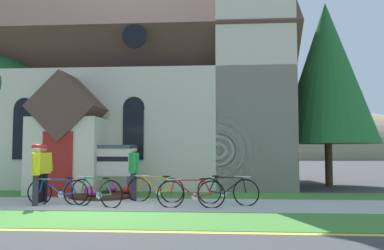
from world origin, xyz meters
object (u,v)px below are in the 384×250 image
cyclist_in_green_jersey (134,168)px  cyclist_in_red_jersey (43,168)px  cyclist_in_yellow_jersey (36,169)px  church_sign (108,162)px  bicycle_white (96,192)px  bicycle_red (156,189)px  bicycle_green (58,192)px  roadside_conifer (327,72)px  bicycle_yellow (227,191)px  bicycle_blue (191,193)px

cyclist_in_green_jersey → cyclist_in_red_jersey: bearing=-165.0°
cyclist_in_yellow_jersey → cyclist_in_green_jersey: bearing=29.0°
church_sign → cyclist_in_red_jersey: bearing=-126.5°
bicycle_white → cyclist_in_green_jersey: 1.65m
cyclist_in_red_jersey → cyclist_in_yellow_jersey: cyclist_in_yellow_jersey is taller
church_sign → bicycle_red: church_sign is taller
cyclist_in_red_jersey → bicycle_green: bearing=-34.1°
bicycle_green → roadside_conifer: 11.60m
church_sign → cyclist_in_red_jersey: church_sign is taller
bicycle_green → cyclist_in_yellow_jersey: 0.83m
cyclist_in_green_jersey → roadside_conifer: bearing=34.8°
bicycle_green → cyclist_in_green_jersey: 2.23m
bicycle_yellow → roadside_conifer: 8.33m
bicycle_white → cyclist_in_red_jersey: cyclist_in_red_jersey is taller
bicycle_yellow → bicycle_blue: bearing=-144.0°
church_sign → cyclist_in_red_jersey: (-1.36, -1.84, -0.12)m
church_sign → bicycle_white: (0.44, -2.55, -0.71)m
roadside_conifer → bicycle_red: bearing=-140.4°
bicycle_blue → roadside_conifer: (5.23, 6.33, 4.37)m
roadside_conifer → cyclist_in_yellow_jersey: bearing=-146.6°
cyclist_in_yellow_jersey → bicycle_yellow: bearing=6.4°
bicycle_white → bicycle_yellow: size_ratio=0.95×
church_sign → bicycle_white: church_sign is taller
bicycle_yellow → cyclist_in_yellow_jersey: cyclist_in_yellow_jersey is taller
bicycle_red → bicycle_yellow: 2.08m
church_sign → cyclist_in_green_jersey: (1.13, -1.17, -0.13)m
bicycle_yellow → cyclist_in_red_jersey: (-5.25, 0.07, 0.59)m
bicycle_red → bicycle_yellow: size_ratio=1.01×
cyclist_in_green_jersey → roadside_conifer: (7.06, 4.91, 3.78)m
bicycle_red → bicycle_blue: (1.11, -1.07, 0.00)m
bicycle_red → cyclist_in_green_jersey: cyclist_in_green_jersey is taller
cyclist_in_yellow_jersey → cyclist_in_red_jersey: bearing=100.0°
bicycle_white → bicycle_yellow: 3.51m
bicycle_blue → cyclist_in_yellow_jersey: (-4.20, 0.10, 0.60)m
bicycle_blue → cyclist_in_green_jersey: size_ratio=1.08×
cyclist_in_yellow_jersey → roadside_conifer: size_ratio=0.21×
cyclist_in_red_jersey → roadside_conifer: roadside_conifer is taller
bicycle_yellow → roadside_conifer: bearing=52.7°
church_sign → cyclist_in_green_jersey: 1.63m
bicycle_red → bicycle_green: (-2.57, -0.75, -0.01)m
cyclist_in_green_jersey → cyclist_in_yellow_jersey: bearing=-151.0°
cyclist_in_yellow_jersey → church_sign: bearing=63.4°
cyclist_in_yellow_jersey → roadside_conifer: (9.43, 6.22, 3.77)m
bicycle_green → roadside_conifer: bearing=34.0°
church_sign → bicycle_white: 2.69m
bicycle_blue → cyclist_in_yellow_jersey: size_ratio=1.07×
bicycle_blue → cyclist_in_red_jersey: bearing=170.1°
cyclist_in_yellow_jersey → roadside_conifer: roadside_conifer is taller
roadside_conifer → cyclist_in_green_jersey: bearing=-145.2°
bicycle_red → bicycle_blue: bearing=-44.1°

